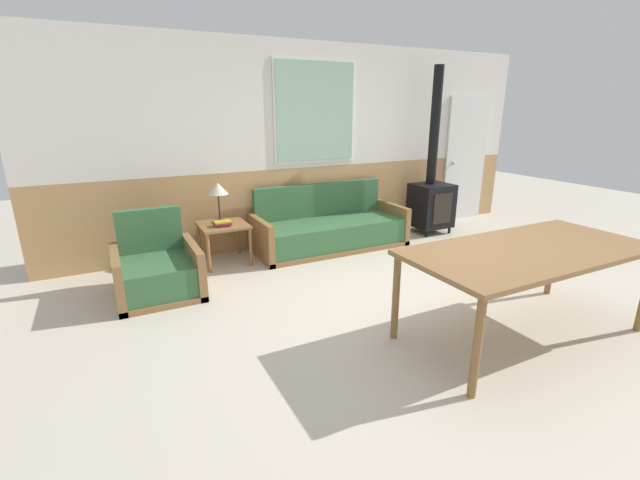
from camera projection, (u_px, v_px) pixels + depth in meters
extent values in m
plane|color=beige|center=(437.00, 310.00, 4.12)|extent=(16.00, 16.00, 0.00)
cube|color=tan|center=(316.00, 203.00, 6.20)|extent=(7.20, 0.06, 1.07)
cube|color=silver|center=(315.00, 106.00, 5.80)|extent=(7.20, 0.06, 1.63)
cube|color=white|center=(316.00, 112.00, 5.78)|extent=(1.23, 0.01, 1.37)
cube|color=#99BCA8|center=(316.00, 112.00, 5.77)|extent=(1.15, 0.02, 1.29)
cube|color=olive|center=(331.00, 246.00, 5.92)|extent=(2.10, 0.81, 0.06)
cube|color=#38663D|center=(331.00, 233.00, 5.85)|extent=(1.94, 0.73, 0.33)
cube|color=#38663D|center=(319.00, 200.00, 6.05)|extent=(1.94, 0.10, 0.46)
cube|color=olive|center=(261.00, 240.00, 5.41)|extent=(0.08, 0.81, 0.53)
cube|color=olive|center=(391.00, 221.00, 6.29)|extent=(0.08, 0.81, 0.53)
cube|color=olive|center=(160.00, 292.00, 4.46)|extent=(0.82, 0.84, 0.06)
cube|color=#38663D|center=(158.00, 276.00, 4.38)|extent=(0.66, 0.76, 0.31)
cube|color=#38663D|center=(149.00, 230.00, 4.60)|extent=(0.66, 0.10, 0.47)
cube|color=olive|center=(118.00, 278.00, 4.23)|extent=(0.08, 0.84, 0.51)
cube|color=olive|center=(194.00, 266.00, 4.55)|extent=(0.08, 0.84, 0.51)
cube|color=olive|center=(223.00, 225.00, 5.24)|extent=(0.57, 0.57, 0.03)
cylinder|color=olive|center=(209.00, 254.00, 4.98)|extent=(0.04, 0.04, 0.47)
cylinder|color=olive|center=(251.00, 247.00, 5.20)|extent=(0.04, 0.04, 0.47)
cylinder|color=olive|center=(199.00, 242.00, 5.42)|extent=(0.04, 0.04, 0.47)
cylinder|color=olive|center=(238.00, 237.00, 5.64)|extent=(0.04, 0.04, 0.47)
cylinder|color=#262628|center=(220.00, 221.00, 5.31)|extent=(0.18, 0.18, 0.02)
cylinder|color=#262628|center=(219.00, 207.00, 5.26)|extent=(0.02, 0.02, 0.33)
cone|color=beige|center=(218.00, 188.00, 5.19)|extent=(0.25, 0.25, 0.14)
cube|color=#234799|center=(222.00, 225.00, 5.13)|extent=(0.20, 0.12, 0.02)
cube|color=#B22823|center=(223.00, 223.00, 5.13)|extent=(0.21, 0.16, 0.03)
cube|color=gold|center=(223.00, 222.00, 5.12)|extent=(0.20, 0.12, 0.02)
cube|color=olive|center=(530.00, 250.00, 3.47)|extent=(2.10, 0.99, 0.04)
cylinder|color=olive|center=(477.00, 348.00, 2.78)|extent=(0.06, 0.06, 0.74)
cylinder|color=olive|center=(396.00, 297.00, 3.52)|extent=(0.06, 0.06, 0.74)
cylinder|color=olive|center=(552.00, 260.00, 4.38)|extent=(0.06, 0.06, 0.74)
cylinder|color=black|center=(426.00, 234.00, 6.41)|extent=(0.04, 0.04, 0.10)
cylinder|color=black|center=(449.00, 230.00, 6.61)|extent=(0.04, 0.04, 0.10)
cylinder|color=black|center=(409.00, 227.00, 6.75)|extent=(0.04, 0.04, 0.10)
cylinder|color=black|center=(432.00, 224.00, 6.95)|extent=(0.04, 0.04, 0.10)
cube|color=black|center=(431.00, 205.00, 6.57)|extent=(0.57, 0.50, 0.65)
cube|color=black|center=(443.00, 209.00, 6.35)|extent=(0.34, 0.01, 0.46)
cylinder|color=black|center=(435.00, 126.00, 6.26)|extent=(0.14, 0.14, 1.69)
cube|color=white|center=(465.00, 159.00, 7.22)|extent=(0.86, 0.04, 2.04)
sphere|color=silver|center=(453.00, 163.00, 7.07)|extent=(0.06, 0.06, 0.06)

